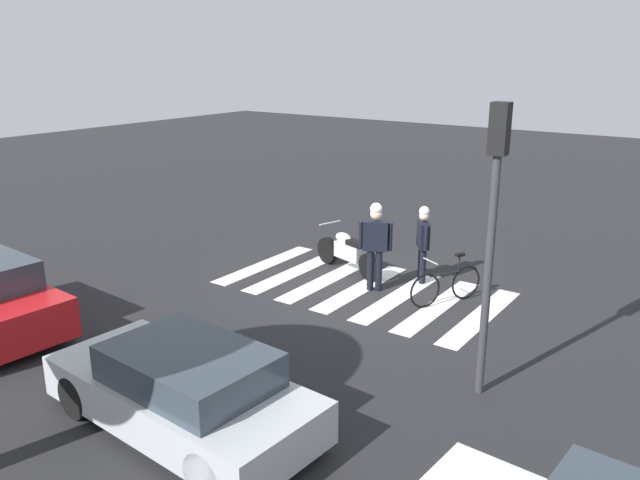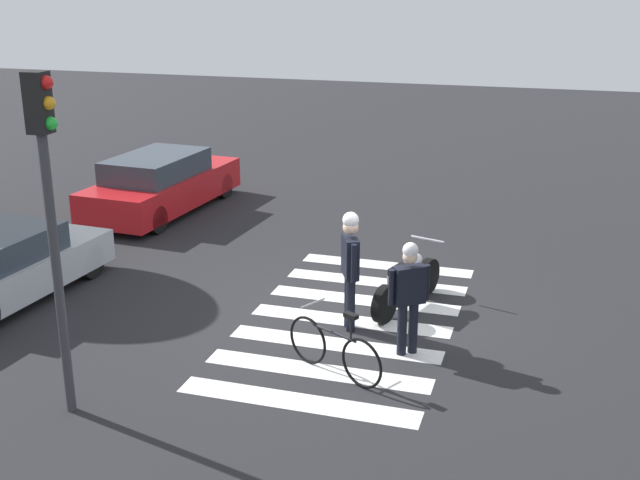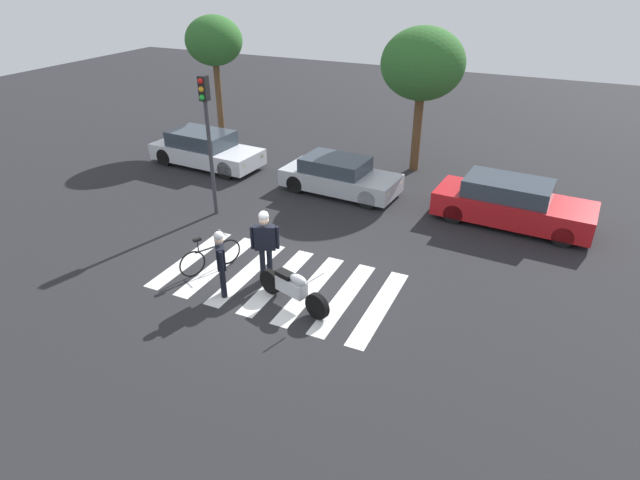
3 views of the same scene
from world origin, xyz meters
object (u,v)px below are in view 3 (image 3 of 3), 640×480
(leaning_bicycle, at_px, (210,257))
(traffic_light_pole, at_px, (207,125))
(officer_on_foot, at_px, (265,240))
(officer_by_motorcycle, at_px, (221,260))
(car_red_convertible, at_px, (511,203))
(car_white_van, at_px, (205,150))
(car_silver_sedan, at_px, (339,176))
(police_motorcycle, at_px, (293,288))

(leaning_bicycle, relative_size, traffic_light_pole, 0.37)
(officer_on_foot, bearing_deg, traffic_light_pole, 141.52)
(officer_by_motorcycle, bearing_deg, officer_on_foot, 60.05)
(car_red_convertible, xyz_separation_m, traffic_light_pole, (-8.56, -3.18, 2.21))
(car_white_van, distance_m, car_red_convertible, 11.45)
(car_white_van, height_order, car_red_convertible, car_red_convertible)
(officer_on_foot, height_order, car_white_van, officer_on_foot)
(officer_by_motorcycle, bearing_deg, car_white_van, 128.15)
(officer_on_foot, height_order, traffic_light_pole, traffic_light_pole)
(officer_by_motorcycle, relative_size, car_red_convertible, 0.37)
(car_red_convertible, bearing_deg, officer_on_foot, -130.78)
(car_white_van, bearing_deg, car_silver_sedan, -2.92)
(police_motorcycle, bearing_deg, traffic_light_pole, 142.97)
(leaning_bicycle, bearing_deg, traffic_light_pole, 122.80)
(car_white_van, relative_size, car_red_convertible, 0.96)
(car_silver_sedan, bearing_deg, officer_on_foot, -84.53)
(car_red_convertible, bearing_deg, traffic_light_pole, -159.60)
(car_white_van, distance_m, traffic_light_pole, 5.08)
(traffic_light_pole, bearing_deg, car_white_van, 129.25)
(traffic_light_pole, bearing_deg, leaning_bicycle, -57.20)
(police_motorcycle, height_order, leaning_bicycle, police_motorcycle)
(leaning_bicycle, distance_m, traffic_light_pole, 4.29)
(officer_on_foot, height_order, officer_by_motorcycle, officer_on_foot)
(officer_on_foot, relative_size, car_silver_sedan, 0.47)
(leaning_bicycle, xyz_separation_m, car_silver_sedan, (0.98, 6.18, 0.20))
(officer_on_foot, xyz_separation_m, traffic_light_pole, (-3.45, 2.74, 1.74))
(officer_by_motorcycle, bearing_deg, leaning_bicycle, 138.89)
(police_motorcycle, relative_size, officer_on_foot, 1.10)
(leaning_bicycle, height_order, car_white_van, car_white_van)
(leaning_bicycle, relative_size, car_red_convertible, 0.33)
(leaning_bicycle, distance_m, car_red_convertible, 9.05)
(officer_on_foot, xyz_separation_m, car_silver_sedan, (-0.57, 5.99, -0.53))
(leaning_bicycle, xyz_separation_m, car_red_convertible, (6.66, 6.12, 0.27))
(police_motorcycle, xyz_separation_m, officer_by_motorcycle, (-1.70, -0.34, 0.53))
(car_white_van, bearing_deg, car_red_convertible, -1.77)
(car_silver_sedan, bearing_deg, traffic_light_pole, -131.57)
(traffic_light_pole, bearing_deg, officer_by_motorcycle, -52.92)
(car_silver_sedan, bearing_deg, officer_by_motorcycle, -90.19)
(car_red_convertible, bearing_deg, car_silver_sedan, 179.39)
(police_motorcycle, xyz_separation_m, car_red_convertible, (4.00, 6.62, 0.21))
(traffic_light_pole, bearing_deg, police_motorcycle, -37.03)
(car_white_van, relative_size, traffic_light_pole, 1.05)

